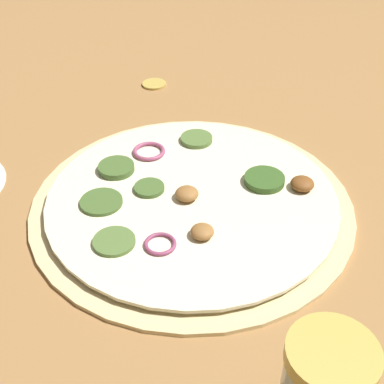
% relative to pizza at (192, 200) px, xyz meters
% --- Properties ---
extents(ground_plane, '(3.00, 3.00, 0.00)m').
position_rel_pizza_xyz_m(ground_plane, '(0.00, -0.00, -0.01)').
color(ground_plane, '#9E703F').
extents(pizza, '(0.36, 0.36, 0.03)m').
position_rel_pizza_xyz_m(pizza, '(0.00, 0.00, 0.00)').
color(pizza, beige).
rests_on(pizza, ground_plane).
extents(loose_cap, '(0.04, 0.04, 0.01)m').
position_rel_pizza_xyz_m(loose_cap, '(-0.28, 0.11, -0.00)').
color(loose_cap, gold).
rests_on(loose_cap, ground_plane).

